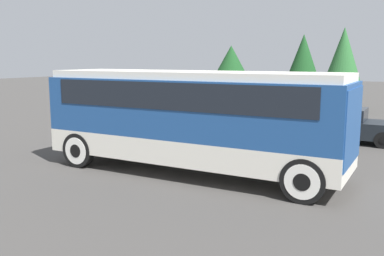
# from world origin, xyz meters

# --- Properties ---
(ground_plane) EXTENTS (120.00, 120.00, 0.00)m
(ground_plane) POSITION_xyz_m (0.00, 0.00, 0.00)
(ground_plane) COLOR #423F3D
(tour_bus) EXTENTS (9.21, 2.62, 3.09)m
(tour_bus) POSITION_xyz_m (0.10, 0.00, 1.87)
(tour_bus) COLOR silver
(tour_bus) RESTS_ON ground_plane
(parked_car_near) EXTENTS (4.36, 1.83, 1.42)m
(parked_car_near) POSITION_xyz_m (3.02, 7.54, 0.71)
(parked_car_near) COLOR black
(parked_car_near) RESTS_ON ground_plane
(parked_car_mid) EXTENTS (4.21, 1.83, 1.33)m
(parked_car_mid) POSITION_xyz_m (-3.31, 6.64, 0.67)
(parked_car_mid) COLOR #7A6B5B
(parked_car_mid) RESTS_ON ground_plane
(tree_left) EXTENTS (2.50, 2.50, 5.25)m
(tree_left) POSITION_xyz_m (-2.04, 20.66, 3.49)
(tree_left) COLOR brown
(tree_left) RESTS_ON ground_plane
(tree_center) EXTENTS (2.31, 2.31, 5.52)m
(tree_center) POSITION_xyz_m (1.12, 18.69, 3.73)
(tree_center) COLOR brown
(tree_center) RESTS_ON ground_plane
(tree_right) EXTENTS (3.40, 3.40, 4.58)m
(tree_right) POSITION_xyz_m (-8.67, 22.62, 3.03)
(tree_right) COLOR brown
(tree_right) RESTS_ON ground_plane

